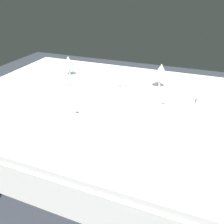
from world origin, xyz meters
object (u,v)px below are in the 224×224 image
napkin_folded (204,94)px  coffee_cup_right (154,98)px  coffee_cup_far (112,81)px  coffee_cup_left (61,81)px  wine_glass_centre (69,63)px  fork_outer (70,119)px  dinner_plate (102,128)px  spoon_soup (150,134)px  wine_glass_left (161,71)px  dinner_knife (142,135)px  drink_tumbler (127,89)px

napkin_folded → coffee_cup_right: bearing=-163.1°
coffee_cup_right → coffee_cup_far: coffee_cup_right is taller
coffee_cup_left → wine_glass_centre: wine_glass_centre is taller
coffee_cup_right → wine_glass_centre: 0.64m
fork_outer → coffee_cup_right: size_ratio=2.14×
dinner_plate → spoon_soup: 0.20m
fork_outer → coffee_cup_right: bearing=39.1°
wine_glass_left → coffee_cup_right: bearing=-87.6°
coffee_cup_right → wine_glass_left: bearing=92.4°
dinner_knife → dinner_plate: bearing=-174.3°
wine_glass_centre → wine_glass_left: bearing=-0.2°
spoon_soup → coffee_cup_left: (-0.59, 0.29, 0.04)m
drink_tumbler → coffee_cup_left: bearing=178.0°
wine_glass_left → dinner_knife: bearing=-88.0°
coffee_cup_left → coffee_cup_far: size_ratio=1.08×
coffee_cup_right → drink_tumbler: bearing=170.8°
wine_glass_left → drink_tumbler: bearing=-125.3°
dinner_plate → drink_tumbler: size_ratio=2.17×
wine_glass_left → napkin_folded: (0.23, -0.15, -0.04)m
wine_glass_centre → napkin_folded: (0.82, -0.15, -0.02)m
wine_glass_centre → drink_tumbler: bearing=-23.3°
coffee_cup_left → wine_glass_left: 0.58m
wine_glass_centre → wine_glass_left: size_ratio=0.91×
fork_outer → coffee_cup_left: (-0.23, 0.30, 0.04)m
fork_outer → dinner_knife: (0.33, -0.01, 0.00)m
dinner_plate → wine_glass_left: size_ratio=1.85×
dinner_knife → drink_tumbler: 0.33m
coffee_cup_left → napkin_folded: (0.77, 0.03, 0.03)m
fork_outer → drink_tumbler: (0.17, 0.28, 0.05)m
dinner_knife → wine_glass_centre: bearing=141.3°
coffee_cup_far → drink_tumbler: drink_tumbler is taller
spoon_soup → coffee_cup_left: 0.65m
coffee_cup_far → dinner_plate: bearing=-74.8°
coffee_cup_left → coffee_cup_far: coffee_cup_left is taller
coffee_cup_right → napkin_folded: (0.22, 0.07, 0.03)m
drink_tumbler → napkin_folded: bearing=6.7°
wine_glass_left → drink_tumbler: wine_glass_left is taller
fork_outer → coffee_cup_right: coffee_cup_right is taller
wine_glass_centre → wine_glass_left: 0.59m
dinner_knife → coffee_cup_right: 0.27m
wine_glass_centre → coffee_cup_left: bearing=-74.5°
spoon_soup → napkin_folded: size_ratio=1.61×
spoon_soup → coffee_cup_right: bearing=97.8°
wine_glass_centre → dinner_plate: bearing=-48.7°
dinner_knife → coffee_cup_far: bearing=124.7°
wine_glass_left → napkin_folded: size_ratio=1.04×
fork_outer → napkin_folded: napkin_folded is taller
spoon_soup → wine_glass_centre: size_ratio=1.71×
fork_outer → spoon_soup: size_ratio=0.94×
wine_glass_centre → wine_glass_left: (0.59, -0.00, 0.02)m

